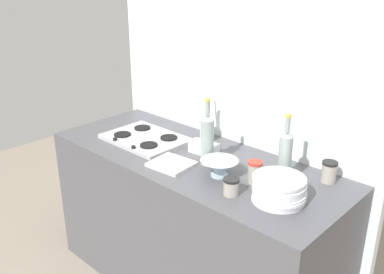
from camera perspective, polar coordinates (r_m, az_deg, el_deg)
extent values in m
cube|color=#4C4C51|center=(2.66, 0.00, -11.48)|extent=(1.80, 0.70, 0.90)
cube|color=silver|center=(2.61, 5.79, 6.41)|extent=(1.90, 0.06, 2.45)
cube|color=#B2B2B7|center=(2.68, -6.17, -0.21)|extent=(0.50, 0.36, 0.02)
cylinder|color=black|center=(2.72, -9.19, 0.33)|extent=(0.10, 0.10, 0.01)
cylinder|color=black|center=(2.54, -5.74, -1.07)|extent=(0.10, 0.10, 0.01)
cylinder|color=black|center=(2.81, -6.59, 1.21)|extent=(0.10, 0.10, 0.01)
cylinder|color=black|center=(2.64, -3.09, -0.08)|extent=(0.10, 0.10, 0.01)
cylinder|color=black|center=(2.64, -10.15, -0.30)|extent=(0.02, 0.02, 0.02)
cylinder|color=black|center=(2.51, -7.76, -1.32)|extent=(0.02, 0.02, 0.02)
cylinder|color=white|center=(2.04, 11.30, -8.06)|extent=(0.24, 0.24, 0.01)
cylinder|color=white|center=(2.04, 11.40, -7.75)|extent=(0.24, 0.24, 0.01)
cylinder|color=white|center=(2.02, 11.48, -7.50)|extent=(0.24, 0.24, 0.01)
cylinder|color=white|center=(2.02, 11.52, -7.12)|extent=(0.24, 0.24, 0.01)
cylinder|color=white|center=(2.01, 11.39, -6.78)|extent=(0.24, 0.24, 0.01)
cylinder|color=white|center=(2.01, 11.43, -6.44)|extent=(0.24, 0.24, 0.01)
cylinder|color=white|center=(2.00, 11.53, -6.10)|extent=(0.24, 0.24, 0.01)
cylinder|color=white|center=(2.00, 11.44, -5.75)|extent=(0.24, 0.24, 0.01)
cylinder|color=white|center=(1.99, 11.48, -5.44)|extent=(0.24, 0.24, 0.01)
cylinder|color=gray|center=(2.17, 12.18, -2.88)|extent=(0.07, 0.07, 0.24)
cone|color=gray|center=(2.12, 12.46, 0.35)|extent=(0.07, 0.07, 0.02)
cylinder|color=gray|center=(2.11, 12.56, 1.58)|extent=(0.02, 0.02, 0.07)
cylinder|color=gold|center=(2.09, 12.66, 2.74)|extent=(0.03, 0.03, 0.02)
cylinder|color=gray|center=(2.30, 2.02, -0.73)|extent=(0.07, 0.07, 0.25)
cone|color=gray|center=(2.25, 2.07, 2.55)|extent=(0.07, 0.07, 0.02)
cylinder|color=gray|center=(2.24, 2.09, 3.76)|extent=(0.02, 0.02, 0.08)
cylinder|color=gold|center=(2.23, 2.10, 4.88)|extent=(0.03, 0.03, 0.02)
cylinder|color=silver|center=(2.23, 3.61, -5.02)|extent=(0.09, 0.09, 0.01)
cone|color=silver|center=(2.21, 3.64, -4.00)|extent=(0.20, 0.20, 0.08)
cube|color=white|center=(2.47, 1.57, -1.44)|extent=(0.18, 0.10, 0.07)
cylinder|color=silver|center=(2.65, 1.95, 0.76)|extent=(0.08, 0.08, 0.12)
cylinder|color=#262626|center=(2.62, 2.14, 2.81)|extent=(0.02, 0.04, 0.22)
cylinder|color=#B7B7B2|center=(2.61, 1.95, 3.22)|extent=(0.05, 0.05, 0.26)
cylinder|color=#997247|center=(2.60, 2.18, 2.71)|extent=(0.01, 0.02, 0.22)
cylinder|color=#9E998C|center=(2.17, 8.32, -4.75)|extent=(0.07, 0.07, 0.10)
cylinder|color=red|center=(2.14, 8.40, -3.41)|extent=(0.07, 0.07, 0.01)
cylinder|color=#9E998C|center=(2.25, 17.66, -4.55)|extent=(0.07, 0.07, 0.10)
cylinder|color=black|center=(2.23, 17.82, -3.30)|extent=(0.08, 0.08, 0.01)
cylinder|color=#9E998C|center=(2.05, 5.20, -6.70)|extent=(0.07, 0.07, 0.07)
cylinder|color=black|center=(2.03, 5.24, -5.66)|extent=(0.08, 0.08, 0.01)
cube|color=silver|center=(2.33, -2.71, -3.61)|extent=(0.23, 0.21, 0.02)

